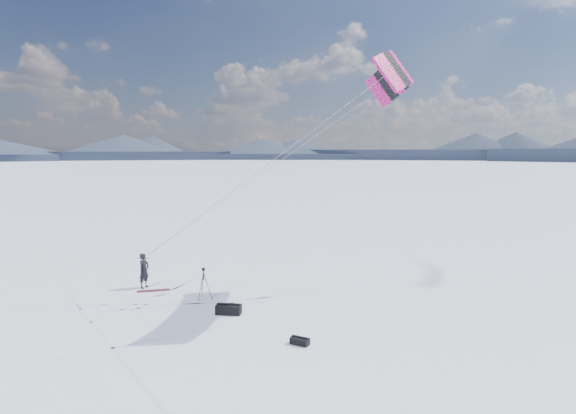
% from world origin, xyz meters
% --- Properties ---
extents(ground, '(1800.00, 1800.00, 0.00)m').
position_xyz_m(ground, '(0.00, 0.00, 0.00)').
color(ground, white).
extents(horizon_hills, '(704.00, 704.42, 8.65)m').
position_xyz_m(horizon_hills, '(-0.00, -0.00, 3.51)').
color(horizon_hills, black).
rests_on(horizon_hills, ground).
extents(snow_tracks, '(17.62, 14.39, 0.01)m').
position_xyz_m(snow_tracks, '(-0.41, -0.64, 0.00)').
color(snow_tracks, silver).
rests_on(snow_tracks, ground).
extents(snowkiter, '(0.51, 0.66, 1.61)m').
position_xyz_m(snowkiter, '(-3.27, 2.81, 0.00)').
color(snowkiter, black).
rests_on(snowkiter, ground).
extents(snowboard, '(1.41, 0.83, 0.04)m').
position_xyz_m(snowboard, '(-2.62, 2.40, 0.02)').
color(snowboard, maroon).
rests_on(snowboard, ground).
extents(tripod, '(0.58, 0.63, 1.36)m').
position_xyz_m(tripod, '(0.05, 1.67, 0.88)').
color(tripod, black).
rests_on(tripod, ground).
extents(gear_bag_a, '(0.98, 0.50, 0.43)m').
position_xyz_m(gear_bag_a, '(1.65, 0.08, 0.19)').
color(gear_bag_a, black).
rests_on(gear_bag_a, ground).
extents(gear_bag_b, '(0.67, 0.47, 0.28)m').
position_xyz_m(gear_bag_b, '(4.84, -2.32, 0.12)').
color(gear_bag_b, black).
rests_on(gear_bag_b, ground).
extents(power_kite, '(12.12, 5.95, 8.85)m').
position_xyz_m(power_kite, '(7.70, 3.54, 9.31)').
color(power_kite, '#C0146D').
rests_on(power_kite, ground).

